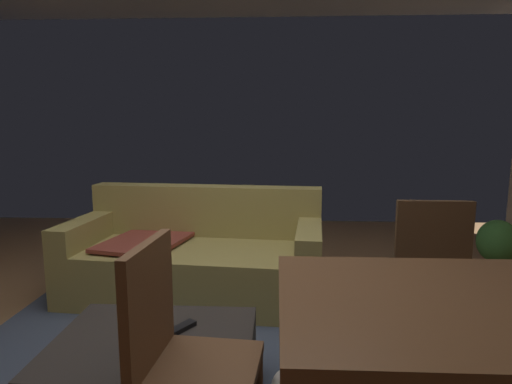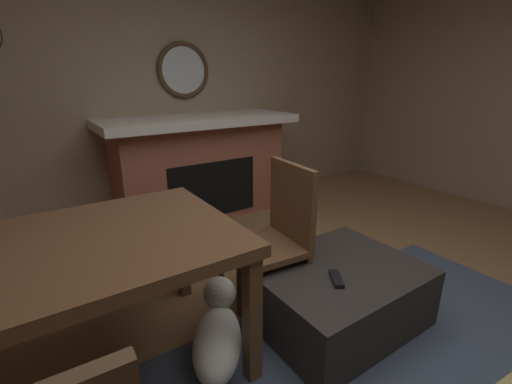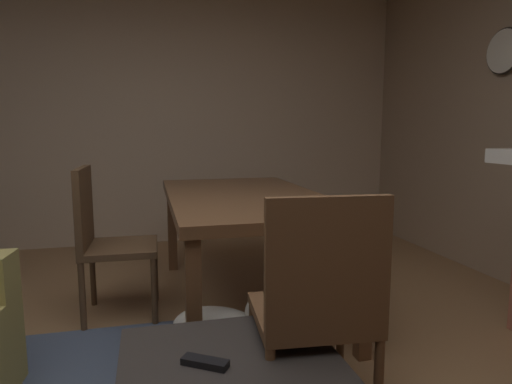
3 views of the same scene
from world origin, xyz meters
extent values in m
plane|color=olive|center=(0.00, 0.00, 0.00)|extent=(7.71, 7.71, 0.00)
cube|color=#3D475B|center=(-0.15, 0.37, 0.01)|extent=(2.60, 2.00, 0.01)
cube|color=#9E8E4C|center=(-0.21, 1.06, 0.21)|extent=(2.05, 1.10, 0.42)
cube|color=#9E8E4C|center=(-0.18, 1.42, 0.63)|extent=(1.98, 0.38, 0.43)
cube|color=#9E8E4C|center=(0.68, 0.98, 0.52)|extent=(0.26, 0.93, 0.20)
cube|color=#9E8E4C|center=(-1.11, 1.14, 0.52)|extent=(0.26, 0.93, 0.20)
cube|color=brown|center=(-0.61, 1.10, 0.45)|extent=(0.72, 0.89, 0.03)
cube|color=#2D2826|center=(-0.15, -0.32, 0.18)|extent=(0.94, 0.75, 0.37)
cube|color=black|center=(-0.03, -0.23, 0.38)|extent=(0.13, 0.16, 0.02)
cube|color=brown|center=(0.50, -0.24, 0.34)|extent=(0.07, 0.07, 0.68)
cube|color=#513823|center=(1.35, 0.12, 0.43)|extent=(0.45, 0.45, 0.04)
cube|color=#513823|center=(1.35, 0.32, 0.69)|extent=(0.44, 0.05, 0.48)
cylinder|color=#513823|center=(1.54, -0.09, 0.21)|extent=(0.04, 0.04, 0.41)
cylinder|color=#513823|center=(1.14, -0.08, 0.21)|extent=(0.04, 0.04, 0.41)
cylinder|color=#513823|center=(1.55, 0.31, 0.21)|extent=(0.04, 0.04, 0.41)
cylinder|color=#513823|center=(1.15, 0.32, 0.21)|extent=(0.04, 0.04, 0.41)
cube|color=brown|center=(0.14, -0.67, 0.43)|extent=(0.48, 0.48, 0.04)
cube|color=brown|center=(-0.06, -0.65, 0.69)|extent=(0.08, 0.44, 0.48)
cylinder|color=beige|center=(2.47, 1.76, 0.08)|extent=(0.19, 0.19, 0.15)
ellipsoid|color=#387233|center=(2.47, 1.76, 0.30)|extent=(0.36, 0.36, 0.40)
camera|label=1|loc=(0.43, -2.18, 1.37)|focal=30.10mm
camera|label=2|loc=(1.23, 0.88, 1.42)|focal=24.30mm
camera|label=3|loc=(-1.40, -0.06, 1.15)|focal=30.82mm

